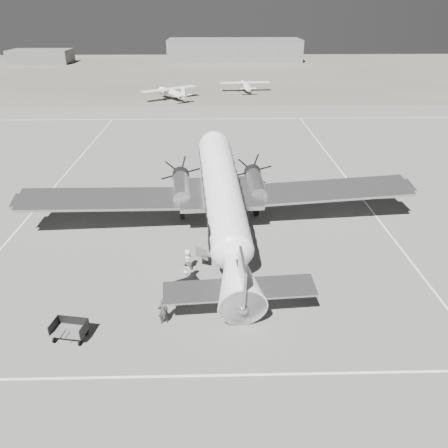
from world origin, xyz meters
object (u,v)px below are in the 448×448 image
at_px(ramp_agent, 188,270).
at_px(passenger, 188,260).
at_px(baggage_cart_near, 187,289).
at_px(hangar_main, 234,50).
at_px(dc3_airliner, 223,202).
at_px(light_plane_right, 245,86).
at_px(light_plane_left, 171,94).
at_px(baggage_cart_far, 70,331).
at_px(shed_secondary, 41,56).
at_px(ground_crew, 163,311).

bearing_deg(ramp_agent, passenger, 3.44).
bearing_deg(baggage_cart_near, hangar_main, 58.43).
height_order(hangar_main, dc3_airliner, hangar_main).
height_order(dc3_airliner, ramp_agent, dc3_airliner).
bearing_deg(light_plane_right, light_plane_left, -155.80).
relative_size(hangar_main, dc3_airliner, 1.30).
bearing_deg(baggage_cart_far, shed_secondary, 119.92).
height_order(shed_secondary, light_plane_left, shed_secondary).
relative_size(baggage_cart_near, baggage_cart_far, 0.96).
height_order(dc3_airliner, light_plane_left, dc3_airliner).
xyz_separation_m(dc3_airliner, light_plane_left, (-8.67, 55.40, -1.87)).
height_order(light_plane_left, ground_crew, light_plane_left).
distance_m(shed_secondary, passenger, 129.87).
bearing_deg(ground_crew, baggage_cart_far, -8.53).
bearing_deg(light_plane_right, shed_secondary, 134.17).
bearing_deg(light_plane_left, shed_secondary, 91.48).
distance_m(light_plane_right, baggage_cart_near, 71.85).
bearing_deg(ramp_agent, light_plane_left, 4.89).
xyz_separation_m(dc3_airliner, baggage_cart_near, (-2.44, -7.65, -2.55)).
bearing_deg(passenger, ramp_agent, -173.94).
bearing_deg(shed_secondary, passenger, -66.78).
xyz_separation_m(baggage_cart_near, ground_crew, (-1.21, -2.52, 0.32)).
xyz_separation_m(shed_secondary, baggage_cart_near, (51.28, -122.40, -1.48)).
distance_m(ground_crew, ramp_agent, 4.38).
bearing_deg(shed_secondary, dc3_airliner, -64.92).
bearing_deg(baggage_cart_near, light_plane_left, 67.99).
height_order(baggage_cart_near, ramp_agent, ramp_agent).
xyz_separation_m(light_plane_right, passenger, (-8.53, -68.29, -0.31)).
relative_size(dc3_airliner, ramp_agent, 18.80).
height_order(dc3_airliner, baggage_cart_far, dc3_airliner).
bearing_deg(dc3_airliner, passenger, -123.21).
bearing_deg(shed_secondary, baggage_cart_far, -70.32).
bearing_deg(light_plane_right, baggage_cart_far, -106.32).
relative_size(shed_secondary, passenger, 11.41).
height_order(light_plane_right, baggage_cart_near, light_plane_right).
relative_size(ground_crew, passenger, 1.06).
bearing_deg(light_plane_right, baggage_cart_near, -102.04).
distance_m(hangar_main, light_plane_right, 56.10).
height_order(baggage_cart_far, ramp_agent, ramp_agent).
height_order(light_plane_left, baggage_cart_near, light_plane_left).
distance_m(dc3_airliner, baggage_cart_far, 14.48).
height_order(shed_secondary, light_plane_right, shed_secondary).
distance_m(dc3_airliner, light_plane_right, 64.01).
height_order(hangar_main, light_plane_right, hangar_main).
relative_size(light_plane_right, passenger, 6.70).
bearing_deg(passenger, light_plane_right, -5.42).
bearing_deg(hangar_main, baggage_cart_far, -96.48).
bearing_deg(baggage_cart_near, baggage_cart_far, -176.65).
bearing_deg(dc3_airliner, light_plane_left, 94.53).
distance_m(ground_crew, passenger, 5.69).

